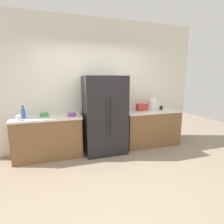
# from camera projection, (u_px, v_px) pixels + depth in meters

# --- Properties ---
(ground_plane) EXTENTS (10.30, 10.30, 0.00)m
(ground_plane) POSITION_uv_depth(u_px,v_px,m) (116.00, 181.00, 2.90)
(ground_plane) COLOR gray
(kitchen_back_panel) EXTENTS (5.15, 0.10, 3.00)m
(kitchen_back_panel) POSITION_uv_depth(u_px,v_px,m) (94.00, 85.00, 4.17)
(kitchen_back_panel) COLOR silver
(kitchen_back_panel) RESTS_ON ground_plane
(counter_left) EXTENTS (1.39, 0.61, 0.88)m
(counter_left) POSITION_uv_depth(u_px,v_px,m) (49.00, 137.00, 3.72)
(counter_left) COLOR brown
(counter_left) RESTS_ON ground_plane
(counter_right) EXTENTS (1.41, 0.61, 0.88)m
(counter_right) POSITION_uv_depth(u_px,v_px,m) (150.00, 127.00, 4.45)
(counter_right) COLOR brown
(counter_right) RESTS_ON ground_plane
(refrigerator) EXTENTS (0.90, 0.74, 1.72)m
(refrigerator) POSITION_uv_depth(u_px,v_px,m) (104.00, 115.00, 3.93)
(refrigerator) COLOR black
(refrigerator) RESTS_ON ground_plane
(toaster) EXTENTS (0.24, 0.15, 0.17)m
(toaster) POSITION_uv_depth(u_px,v_px,m) (142.00, 107.00, 4.32)
(toaster) COLOR red
(toaster) RESTS_ON counter_right
(rice_cooker) EXTENTS (0.27, 0.27, 0.33)m
(rice_cooker) POSITION_uv_depth(u_px,v_px,m) (153.00, 104.00, 4.38)
(rice_cooker) COLOR silver
(rice_cooker) RESTS_ON counter_right
(bottle_a) EXTENTS (0.07, 0.07, 0.25)m
(bottle_a) POSITION_uv_depth(u_px,v_px,m) (23.00, 113.00, 3.48)
(bottle_a) COLOR blue
(bottle_a) RESTS_ON counter_left
(cup_a) EXTENTS (0.09, 0.09, 0.10)m
(cup_a) POSITION_uv_depth(u_px,v_px,m) (19.00, 118.00, 3.33)
(cup_a) COLOR white
(cup_a) RESTS_ON counter_left
(cup_b) EXTENTS (0.07, 0.07, 0.09)m
(cup_b) POSITION_uv_depth(u_px,v_px,m) (161.00, 108.00, 4.50)
(cup_b) COLOR black
(cup_b) RESTS_ON counter_right
(bowl_a) EXTENTS (0.18, 0.18, 0.07)m
(bowl_a) POSITION_uv_depth(u_px,v_px,m) (44.00, 115.00, 3.69)
(bowl_a) COLOR green
(bowl_a) RESTS_ON counter_left
(bowl_b) EXTENTS (0.16, 0.16, 0.07)m
(bowl_b) POSITION_uv_depth(u_px,v_px,m) (72.00, 115.00, 3.70)
(bowl_b) COLOR purple
(bowl_b) RESTS_ON counter_left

